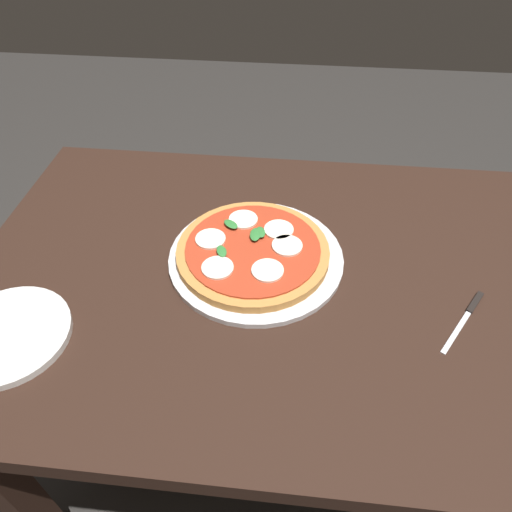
{
  "coord_description": "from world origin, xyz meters",
  "views": [
    {
      "loc": [
        0.03,
        0.65,
        1.42
      ],
      "look_at": [
        0.1,
        -0.03,
        0.77
      ],
      "focal_mm": 32.68,
      "sensor_mm": 36.0,
      "label": 1
    }
  ],
  "objects_px": {
    "pizza": "(253,251)",
    "knife": "(468,314)",
    "plate_white": "(7,335)",
    "serving_tray": "(256,257)",
    "dining_table": "(302,310)"
  },
  "relations": [
    {
      "from": "plate_white",
      "to": "pizza",
      "type": "bearing_deg",
      "value": -149.2
    },
    {
      "from": "pizza",
      "to": "plate_white",
      "type": "distance_m",
      "value": 0.47
    },
    {
      "from": "plate_white",
      "to": "knife",
      "type": "bearing_deg",
      "value": -170.47
    },
    {
      "from": "plate_white",
      "to": "dining_table",
      "type": "bearing_deg",
      "value": -157.78
    },
    {
      "from": "pizza",
      "to": "knife",
      "type": "bearing_deg",
      "value": 165.59
    },
    {
      "from": "knife",
      "to": "pizza",
      "type": "bearing_deg",
      "value": -14.41
    },
    {
      "from": "pizza",
      "to": "plate_white",
      "type": "height_order",
      "value": "pizza"
    },
    {
      "from": "dining_table",
      "to": "serving_tray",
      "type": "distance_m",
      "value": 0.16
    },
    {
      "from": "dining_table",
      "to": "plate_white",
      "type": "height_order",
      "value": "plate_white"
    },
    {
      "from": "serving_tray",
      "to": "knife",
      "type": "distance_m",
      "value": 0.41
    },
    {
      "from": "pizza",
      "to": "plate_white",
      "type": "xyz_separation_m",
      "value": [
        0.4,
        0.24,
        -0.02
      ]
    },
    {
      "from": "pizza",
      "to": "plate_white",
      "type": "relative_size",
      "value": 1.43
    },
    {
      "from": "serving_tray",
      "to": "pizza",
      "type": "xyz_separation_m",
      "value": [
        0.01,
        -0.0,
        0.02
      ]
    },
    {
      "from": "serving_tray",
      "to": "plate_white",
      "type": "distance_m",
      "value": 0.47
    },
    {
      "from": "serving_tray",
      "to": "knife",
      "type": "bearing_deg",
      "value": 165.47
    }
  ]
}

